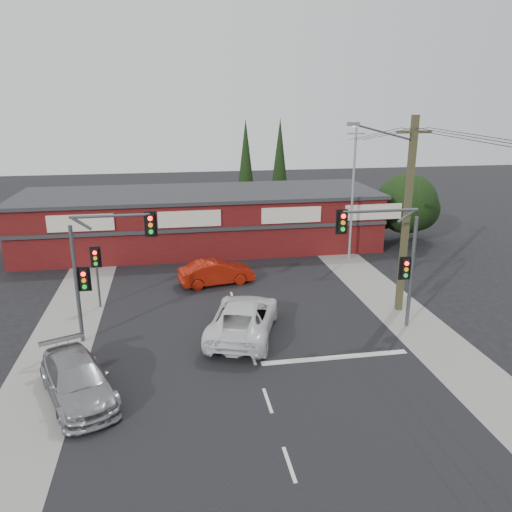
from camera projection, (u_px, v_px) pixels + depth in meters
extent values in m
plane|color=black|center=(250.00, 348.00, 22.38)|extent=(120.00, 120.00, 0.00)
cube|color=black|center=(235.00, 305.00, 27.09)|extent=(14.00, 70.00, 0.01)
cube|color=gray|center=(72.00, 316.00, 25.71)|extent=(3.00, 70.00, 0.02)
cube|color=gray|center=(383.00, 295.00, 28.47)|extent=(3.00, 70.00, 0.02)
cube|color=silver|center=(335.00, 357.00, 21.54)|extent=(6.50, 0.35, 0.01)
imported|color=white|center=(243.00, 318.00, 23.50)|extent=(4.55, 6.65, 1.69)
imported|color=#939698|center=(77.00, 380.00, 18.41)|extent=(3.85, 5.53, 1.49)
imported|color=#9A1809|center=(216.00, 272.00, 30.08)|extent=(4.71, 2.41, 1.48)
cube|color=silver|center=(289.00, 464.00, 15.19)|extent=(0.12, 1.60, 0.01)
cube|color=silver|center=(268.00, 400.00, 18.44)|extent=(0.12, 1.60, 0.01)
cube|color=silver|center=(252.00, 356.00, 21.69)|extent=(0.12, 1.60, 0.01)
cube|color=silver|center=(241.00, 323.00, 24.94)|extent=(0.12, 1.60, 0.01)
cube|color=silver|center=(233.00, 297.00, 28.19)|extent=(0.12, 1.60, 0.01)
cube|color=silver|center=(226.00, 277.00, 31.44)|extent=(0.12, 1.60, 0.01)
cube|color=#4D0F10|center=(201.00, 221.00, 37.64)|extent=(26.00, 8.00, 4.00)
cube|color=#2D2D30|center=(200.00, 193.00, 37.02)|extent=(26.40, 8.40, 0.25)
cube|color=beige|center=(81.00, 223.00, 32.20)|extent=(4.20, 0.12, 1.10)
cube|color=beige|center=(190.00, 219.00, 33.34)|extent=(4.20, 0.12, 1.10)
cube|color=beige|center=(291.00, 215.00, 34.47)|extent=(4.20, 0.12, 1.10)
cube|color=beige|center=(373.00, 212.00, 35.44)|extent=(4.20, 0.12, 1.10)
cube|color=#2D2D30|center=(205.00, 230.00, 33.69)|extent=(26.00, 0.15, 0.25)
cylinder|color=#2D2116|center=(404.00, 233.00, 38.59)|extent=(0.50, 0.50, 1.80)
sphere|color=black|center=(407.00, 203.00, 37.91)|extent=(4.60, 4.60, 4.60)
sphere|color=black|center=(418.00, 209.00, 39.30)|extent=(3.40, 3.40, 3.40)
sphere|color=black|center=(382.00, 212.00, 39.29)|extent=(2.80, 2.80, 2.80)
cylinder|color=#2D2116|center=(246.00, 212.00, 45.25)|extent=(0.24, 0.24, 2.00)
cone|color=black|center=(246.00, 162.00, 43.92)|extent=(1.80, 1.80, 7.50)
cylinder|color=#2D2116|center=(279.00, 207.00, 47.70)|extent=(0.24, 0.24, 2.00)
cone|color=black|center=(280.00, 159.00, 46.37)|extent=(1.80, 1.80, 7.50)
cylinder|color=#47494C|center=(77.00, 285.00, 22.24)|extent=(0.18, 0.18, 5.50)
cylinder|color=#47494C|center=(110.00, 216.00, 21.60)|extent=(3.40, 0.14, 0.14)
cylinder|color=#47494C|center=(82.00, 224.00, 21.50)|extent=(0.82, 0.14, 0.63)
cube|color=black|center=(151.00, 224.00, 22.01)|extent=(0.32, 0.22, 0.95)
cube|color=black|center=(151.00, 224.00, 22.07)|extent=(0.55, 0.04, 1.15)
cylinder|color=#FF0C07|center=(150.00, 218.00, 21.80)|extent=(0.20, 0.06, 0.20)
cylinder|color=orange|center=(151.00, 225.00, 21.89)|extent=(0.20, 0.06, 0.20)
cylinder|color=#0CE526|center=(151.00, 232.00, 21.97)|extent=(0.20, 0.06, 0.20)
cube|color=black|center=(84.00, 280.00, 22.22)|extent=(0.32, 0.22, 0.95)
cube|color=black|center=(85.00, 279.00, 22.29)|extent=(0.55, 0.04, 1.15)
cylinder|color=#FF0C07|center=(83.00, 274.00, 22.01)|extent=(0.20, 0.06, 0.20)
cylinder|color=orange|center=(84.00, 281.00, 22.10)|extent=(0.20, 0.06, 0.20)
cylinder|color=#0CE526|center=(85.00, 287.00, 22.19)|extent=(0.20, 0.06, 0.20)
cylinder|color=#47494C|center=(411.00, 273.00, 23.81)|extent=(0.18, 0.18, 5.50)
cylinder|color=#47494C|center=(381.00, 211.00, 22.60)|extent=(3.60, 0.14, 0.14)
cylinder|color=#47494C|center=(406.00, 216.00, 22.90)|extent=(0.82, 0.14, 0.63)
cube|color=black|center=(342.00, 222.00, 22.44)|extent=(0.32, 0.22, 0.95)
cube|color=black|center=(342.00, 222.00, 22.51)|extent=(0.55, 0.04, 1.15)
cylinder|color=#FF0C07|center=(344.00, 216.00, 22.23)|extent=(0.20, 0.06, 0.20)
cylinder|color=orange|center=(343.00, 223.00, 22.32)|extent=(0.20, 0.06, 0.20)
cylinder|color=#0CE526|center=(343.00, 229.00, 22.41)|extent=(0.20, 0.06, 0.20)
cube|color=black|center=(405.00, 269.00, 23.68)|extent=(0.32, 0.22, 0.95)
cube|color=black|center=(404.00, 268.00, 23.75)|extent=(0.55, 0.04, 1.15)
cylinder|color=#FF0C07|center=(407.00, 263.00, 23.47)|extent=(0.20, 0.06, 0.20)
cylinder|color=orange|center=(406.00, 269.00, 23.56)|extent=(0.20, 0.06, 0.20)
cylinder|color=#0CE526|center=(406.00, 275.00, 23.65)|extent=(0.20, 0.06, 0.20)
cylinder|color=#47494C|center=(98.00, 281.00, 26.42)|extent=(0.12, 0.12, 3.00)
cube|color=black|center=(96.00, 258.00, 26.04)|extent=(0.32, 0.22, 0.95)
cube|color=black|center=(96.00, 257.00, 26.11)|extent=(0.55, 0.04, 1.15)
cylinder|color=#FF0C07|center=(95.00, 253.00, 25.83)|extent=(0.20, 0.06, 0.20)
cylinder|color=orange|center=(95.00, 258.00, 25.92)|extent=(0.20, 0.06, 0.20)
cylinder|color=#0CE526|center=(96.00, 264.00, 26.01)|extent=(0.20, 0.06, 0.20)
cube|color=#4A4529|center=(406.00, 218.00, 25.11)|extent=(0.30, 0.30, 10.00)
cube|color=#4A4529|center=(414.00, 132.00, 23.87)|extent=(1.80, 0.14, 0.14)
cylinder|color=#47494C|center=(384.00, 132.00, 23.47)|extent=(3.23, 0.39, 0.89)
cube|color=slate|center=(353.00, 124.00, 22.95)|extent=(0.55, 0.25, 0.18)
cylinder|color=silver|center=(353.00, 126.00, 22.98)|extent=(0.28, 0.28, 0.05)
cylinder|color=gray|center=(352.00, 196.00, 33.81)|extent=(0.16, 0.16, 9.00)
cube|color=gray|center=(356.00, 134.00, 32.60)|extent=(1.20, 0.10, 0.10)
cylinder|color=black|center=(371.00, 135.00, 28.17)|extent=(0.73, 9.01, 1.22)
cylinder|color=black|center=(381.00, 135.00, 28.26)|extent=(0.52, 9.00, 1.22)
cylinder|color=black|center=(390.00, 135.00, 28.36)|extent=(0.31, 9.00, 1.22)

